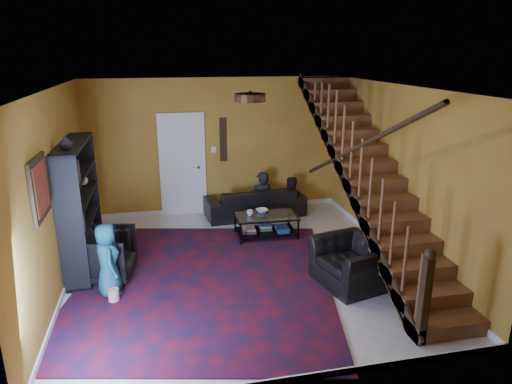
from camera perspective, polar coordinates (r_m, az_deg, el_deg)
floor at (r=7.37m, az=-1.92°, el=-9.36°), size 5.50×5.50×0.00m
room at (r=8.47m, az=-12.53°, el=-5.75°), size 5.50×5.50×5.50m
staircase at (r=7.52m, az=14.10°, el=2.06°), size 0.95×5.02×3.18m
bookshelf at (r=7.57m, az=-21.09°, el=-1.94°), size 0.35×1.80×2.00m
door at (r=9.50m, az=-9.15°, el=3.17°), size 0.82×0.05×2.05m
framed_picture at (r=5.97m, az=-25.44°, el=0.47°), size 0.04×0.74×0.74m
wall_hanging at (r=9.48m, az=-4.14°, el=6.56°), size 0.14×0.03×0.90m
ceiling_fixture at (r=5.83m, az=-0.74°, el=11.73°), size 0.40×0.40×0.10m
rug at (r=6.96m, az=-6.42°, el=-11.08°), size 4.50×4.90×0.02m
sofa at (r=9.48m, az=-0.14°, el=-1.22°), size 2.09×0.96×0.59m
armchair_left at (r=7.25m, az=-18.37°, el=-7.48°), size 0.95×0.94×0.75m
armchair_right at (r=6.89m, az=11.91°, el=-8.67°), size 1.11×1.21×0.66m
person_adult_a at (r=9.58m, az=0.75°, el=-1.40°), size 0.52×0.36×1.38m
person_adult_b at (r=9.75m, az=4.24°, el=-1.58°), size 0.61×0.49×1.22m
person_child at (r=6.71m, az=-18.04°, el=-8.04°), size 0.45×0.58×1.06m
coffee_table at (r=8.41m, az=1.27°, el=-4.07°), size 1.14×0.69×0.43m
cup_a at (r=8.33m, az=-0.76°, el=-2.60°), size 0.13×0.13×0.09m
cup_b at (r=8.32m, az=-0.81°, el=-2.62°), size 0.14×0.14×0.10m
bowl at (r=8.49m, az=0.72°, el=-2.34°), size 0.25×0.25×0.05m
vase at (r=6.81m, az=-22.70°, el=5.72°), size 0.18×0.18×0.19m
popcorn_bucket at (r=6.69m, az=-17.36°, el=-12.16°), size 0.15×0.15×0.17m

